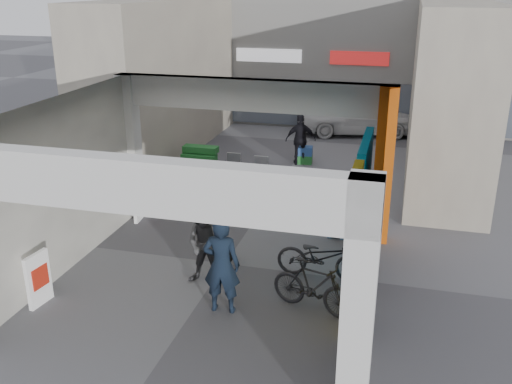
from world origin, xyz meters
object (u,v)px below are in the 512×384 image
(produce_stand, at_px, (199,164))
(cafe_set, at_px, (235,179))
(man_back_turned, at_px, (207,244))
(border_collie, at_px, (225,252))
(man_elderly, at_px, (338,205))
(man_crates, at_px, (301,140))
(man_with_dog, at_px, (222,265))
(bicycle_rear, at_px, (314,286))
(white_van, at_px, (355,115))
(bicycle_front, at_px, (321,257))

(produce_stand, bearing_deg, cafe_set, -28.85)
(cafe_set, distance_m, man_back_turned, 5.28)
(border_collie, distance_m, man_elderly, 2.89)
(man_back_turned, height_order, man_crates, man_back_turned)
(produce_stand, bearing_deg, man_with_dog, -58.73)
(cafe_set, distance_m, bicycle_rear, 6.43)
(border_collie, height_order, bicycle_rear, bicycle_rear)
(man_back_turned, distance_m, man_elderly, 3.54)
(man_with_dog, height_order, white_van, man_with_dog)
(man_crates, distance_m, bicycle_rear, 8.69)
(bicycle_rear, height_order, white_van, white_van)
(man_back_turned, height_order, bicycle_front, man_back_turned)
(man_with_dog, xyz_separation_m, man_back_turned, (-0.57, 0.85, -0.06))
(border_collie, bearing_deg, white_van, 82.91)
(man_elderly, distance_m, white_van, 9.55)
(man_crates, relative_size, white_van, 0.37)
(border_collie, distance_m, bicycle_rear, 2.49)
(cafe_set, bearing_deg, bicycle_front, -54.90)
(produce_stand, height_order, border_collie, produce_stand)
(border_collie, xyz_separation_m, man_crates, (0.24, 7.14, 0.57))
(man_with_dog, bearing_deg, man_elderly, -118.01)
(man_with_dog, xyz_separation_m, man_crates, (-0.28, 8.88, -0.08))
(cafe_set, xyz_separation_m, bicycle_front, (3.09, -4.40, 0.13))
(cafe_set, xyz_separation_m, produce_stand, (-1.47, 1.10, 0.00))
(white_van, bearing_deg, man_back_turned, 160.55)
(man_with_dog, distance_m, bicycle_front, 2.25)
(man_back_turned, distance_m, man_crates, 8.04)
(man_elderly, height_order, white_van, man_elderly)
(bicycle_rear, distance_m, white_van, 12.82)
(produce_stand, distance_m, border_collie, 5.93)
(man_back_turned, relative_size, man_elderly, 1.07)
(cafe_set, distance_m, man_crates, 3.20)
(man_back_turned, height_order, bicycle_rear, man_back_turned)
(man_crates, height_order, bicycle_rear, man_crates)
(produce_stand, height_order, man_elderly, man_elderly)
(border_collie, distance_m, man_crates, 7.16)
(man_with_dog, bearing_deg, cafe_set, -80.17)
(produce_stand, bearing_deg, bicycle_rear, -47.44)
(white_van, bearing_deg, bicycle_front, 170.29)
(man_crates, bearing_deg, border_collie, 73.28)
(man_crates, xyz_separation_m, bicycle_front, (1.79, -7.28, -0.35))
(cafe_set, height_order, man_elderly, man_elderly)
(man_back_turned, distance_m, bicycle_front, 2.24)
(bicycle_front, bearing_deg, cafe_set, 37.99)
(cafe_set, bearing_deg, man_with_dog, -75.26)
(man_back_turned, bearing_deg, man_crates, 86.73)
(man_back_turned, distance_m, white_van, 12.46)
(cafe_set, height_order, man_back_turned, man_back_turned)
(white_van, bearing_deg, produce_stand, 134.19)
(border_collie, xyz_separation_m, man_back_turned, (-0.05, -0.90, 0.59))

